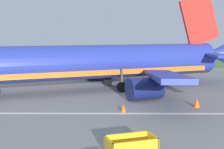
% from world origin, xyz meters
% --- Properties ---
extents(grass_strip, '(220.00, 28.00, 0.06)m').
position_xyz_m(grass_strip, '(0.00, 56.79, 0.03)').
color(grass_strip, '#518442').
rests_on(grass_strip, ground).
extents(apron_stripe, '(120.00, 0.36, 0.01)m').
position_xyz_m(apron_stripe, '(0.00, 12.24, 0.01)').
color(apron_stripe, silver).
rests_on(apron_stripe, ground).
extents(airplane, '(36.20, 29.51, 11.34)m').
position_xyz_m(airplane, '(-1.15, 22.68, 3.05)').
color(airplane, '#28389E').
rests_on(airplane, ground).
extents(baggage_cart_third_in_row, '(3.60, 2.12, 1.07)m').
position_xyz_m(baggage_cart_third_in_row, '(1.04, 3.53, 0.60)').
color(baggage_cart_third_in_row, gold).
rests_on(baggage_cart_third_in_row, ground).
extents(traffic_cone_near_plane, '(0.47, 0.47, 0.61)m').
position_xyz_m(traffic_cone_near_plane, '(0.94, 12.76, 0.31)').
color(traffic_cone_near_plane, orange).
rests_on(traffic_cone_near_plane, ground).
extents(traffic_cone_mid_apron, '(0.56, 0.56, 0.74)m').
position_xyz_m(traffic_cone_mid_apron, '(7.26, 14.42, 0.37)').
color(traffic_cone_mid_apron, orange).
rests_on(traffic_cone_mid_apron, ground).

